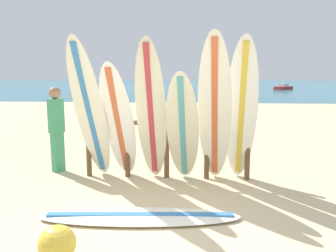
% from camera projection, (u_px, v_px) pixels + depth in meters
% --- Properties ---
extents(ocean_water, '(120.00, 80.00, 0.01)m').
position_uv_depth(ocean_water, '(191.00, 84.00, 60.42)').
color(ocean_water, teal).
rests_on(ocean_water, ground).
extents(surfboard_rack, '(2.90, 0.09, 1.13)m').
position_uv_depth(surfboard_rack, '(167.00, 140.00, 5.75)').
color(surfboard_rack, brown).
rests_on(surfboard_rack, ground).
extents(surfboard_leaning_far_left, '(0.62, 1.19, 2.40)m').
position_uv_depth(surfboard_leaning_far_left, '(90.00, 112.00, 5.39)').
color(surfboard_leaning_far_left, silver).
rests_on(surfboard_leaning_far_left, ground).
extents(surfboard_leaning_left, '(0.63, 1.03, 2.02)m').
position_uv_depth(surfboard_leaning_left, '(119.00, 123.00, 5.49)').
color(surfboard_leaning_left, white).
rests_on(surfboard_leaning_left, ground).
extents(surfboard_leaning_center_left, '(0.57, 0.80, 2.40)m').
position_uv_depth(surfboard_leaning_center_left, '(151.00, 112.00, 5.44)').
color(surfboard_leaning_center_left, beige).
rests_on(surfboard_leaning_center_left, ground).
extents(surfboard_leaning_center, '(0.60, 0.94, 1.87)m').
position_uv_depth(surfboard_leaning_center, '(183.00, 129.00, 5.37)').
color(surfboard_leaning_center, beige).
rests_on(surfboard_leaning_center, ground).
extents(surfboard_leaning_center_right, '(0.66, 1.14, 2.45)m').
position_uv_depth(surfboard_leaning_center_right, '(215.00, 112.00, 5.24)').
color(surfboard_leaning_center_right, white).
rests_on(surfboard_leaning_center_right, ground).
extents(surfboard_leaning_right, '(0.57, 1.01, 2.40)m').
position_uv_depth(surfboard_leaning_right, '(241.00, 112.00, 5.32)').
color(surfboard_leaning_right, white).
rests_on(surfboard_leaning_right, ground).
extents(surfboard_lying_on_sand, '(2.59, 0.77, 0.08)m').
position_uv_depth(surfboard_lying_on_sand, '(140.00, 217.00, 4.16)').
color(surfboard_lying_on_sand, white).
rests_on(surfboard_lying_on_sand, ground).
extents(beachgoer_standing, '(0.27, 0.30, 1.58)m').
position_uv_depth(beachgoer_standing, '(57.00, 126.00, 6.10)').
color(beachgoer_standing, '#3F9966').
rests_on(beachgoer_standing, ground).
extents(small_boat_offshore, '(2.63, 2.69, 0.71)m').
position_uv_depth(small_boat_offshore, '(283.00, 87.00, 39.15)').
color(small_boat_offshore, '#B22D28').
rests_on(small_boat_offshore, ocean_water).
extents(beach_ball, '(0.37, 0.37, 0.37)m').
position_uv_depth(beach_ball, '(57.00, 244.00, 3.20)').
color(beach_ball, gold).
rests_on(beach_ball, ground).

